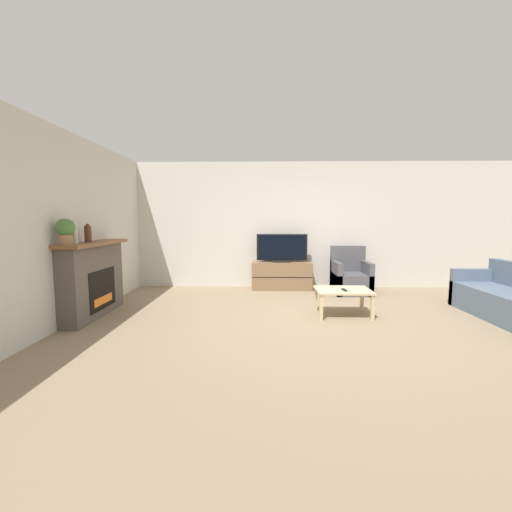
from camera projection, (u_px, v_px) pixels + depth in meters
name	position (u px, v px, depth m)	size (l,w,h in m)	color
ground_plane	(317.00, 320.00, 5.04)	(24.00, 24.00, 0.00)	#89755B
wall_back	(300.00, 225.00, 7.41)	(12.00, 0.06, 2.70)	beige
wall_left	(74.00, 228.00, 4.98)	(0.06, 12.00, 2.70)	beige
fireplace	(93.00, 278.00, 5.18)	(0.40, 1.60, 1.14)	#564C47
mantel_vase_left	(74.00, 232.00, 4.63)	(0.08, 0.08, 0.33)	beige
mantel_vase_centre_left	(88.00, 233.00, 4.99)	(0.10, 0.10, 0.27)	#512D23
potted_plant	(66.00, 230.00, 4.43)	(0.23, 0.23, 0.34)	#936B4C
tv_stand	(282.00, 276.00, 7.24)	(1.26, 0.45, 0.58)	brown
tv	(282.00, 249.00, 7.18)	(1.06, 0.18, 0.59)	black
armchair	(350.00, 278.00, 6.89)	(0.70, 0.76, 0.93)	#4C4C51
coffee_table	(343.00, 293.00, 5.22)	(0.82, 0.62, 0.41)	#CCB289
remote	(344.00, 290.00, 5.13)	(0.06, 0.15, 0.02)	black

